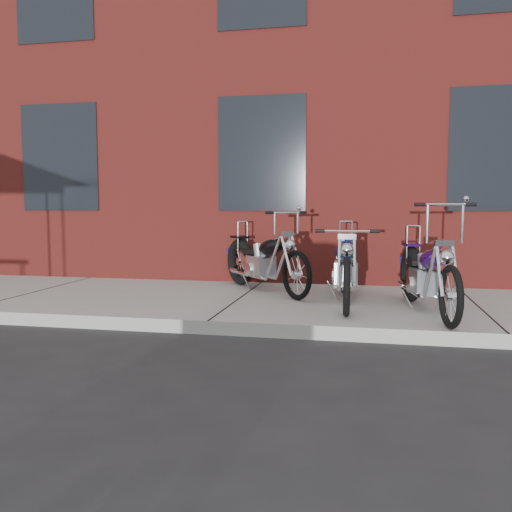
# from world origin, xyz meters

# --- Properties ---
(ground) EXTENTS (120.00, 120.00, 0.00)m
(ground) POSITION_xyz_m (0.00, 0.00, 0.00)
(ground) COLOR #242426
(ground) RESTS_ON ground
(sidewalk) EXTENTS (22.00, 3.00, 0.15)m
(sidewalk) POSITION_xyz_m (0.00, 1.50, 0.07)
(sidewalk) COLOR gray
(sidewalk) RESTS_ON ground
(building_brick) EXTENTS (22.00, 10.00, 8.00)m
(building_brick) POSITION_xyz_m (0.00, 8.00, 4.00)
(building_brick) COLOR maroon
(building_brick) RESTS_ON ground
(chopper_purple) EXTENTS (0.62, 2.23, 1.26)m
(chopper_purple) POSITION_xyz_m (2.33, 0.97, 0.55)
(chopper_purple) COLOR black
(chopper_purple) RESTS_ON sidewalk
(chopper_blue) EXTENTS (0.57, 2.33, 1.01)m
(chopper_blue) POSITION_xyz_m (1.40, 1.42, 0.57)
(chopper_blue) COLOR black
(chopper_blue) RESTS_ON sidewalk
(chopper_third) EXTENTS (1.57, 1.79, 1.16)m
(chopper_third) POSITION_xyz_m (0.20, 2.13, 0.56)
(chopper_third) COLOR black
(chopper_third) RESTS_ON sidewalk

